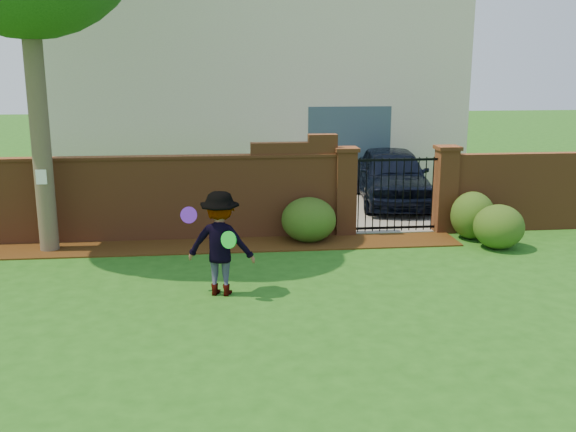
{
  "coord_description": "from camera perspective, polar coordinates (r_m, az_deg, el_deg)",
  "views": [
    {
      "loc": [
        -0.29,
        -9.35,
        3.59
      ],
      "look_at": [
        0.89,
        1.4,
        1.05
      ],
      "focal_mm": 40.64,
      "sensor_mm": 36.0,
      "label": 1
    }
  ],
  "objects": [
    {
      "name": "shrub_left",
      "position": [
        13.37,
        1.82,
        -0.33
      ],
      "size": [
        1.13,
        1.13,
        0.92
      ],
      "primitive_type": "ellipsoid",
      "color": "#204715",
      "rests_on": "ground"
    },
    {
      "name": "frisbee_green",
      "position": [
        9.92,
        -5.21,
        -2.09
      ],
      "size": [
        0.26,
        0.2,
        0.27
      ],
      "primitive_type": "cylinder",
      "rotation": [
        1.43,
        0.0,
        -0.61
      ],
      "color": "green",
      "rests_on": "man"
    },
    {
      "name": "driveway",
      "position": [
        18.12,
        5.93,
        1.73
      ],
      "size": [
        3.2,
        8.0,
        0.01
      ],
      "primitive_type": "cube",
      "color": "gray",
      "rests_on": "ground"
    },
    {
      "name": "house",
      "position": [
        21.39,
        -2.87,
        12.05
      ],
      "size": [
        12.4,
        6.4,
        6.3
      ],
      "color": "beige",
      "rests_on": "ground"
    },
    {
      "name": "pillar_right",
      "position": [
        14.46,
        13.62,
        2.34
      ],
      "size": [
        0.5,
        0.5,
        1.88
      ],
      "color": "brown",
      "rests_on": "ground"
    },
    {
      "name": "iron_gate",
      "position": [
        14.15,
        9.4,
        1.88
      ],
      "size": [
        1.78,
        0.03,
        1.6
      ],
      "color": "black",
      "rests_on": "ground"
    },
    {
      "name": "brick_wall_return",
      "position": [
        15.27,
        20.68,
        2.02
      ],
      "size": [
        4.0,
        0.25,
        1.7
      ],
      "primitive_type": "cube",
      "color": "brown",
      "rests_on": "ground"
    },
    {
      "name": "car",
      "position": [
        17.02,
        9.21,
        3.38
      ],
      "size": [
        2.24,
        4.49,
        1.47
      ],
      "primitive_type": "imported",
      "rotation": [
        0.0,
        0.0,
        -0.12
      ],
      "color": "black",
      "rests_on": "ground"
    },
    {
      "name": "pillar_left",
      "position": [
        13.87,
        5.03,
        2.22
      ],
      "size": [
        0.5,
        0.5,
        1.88
      ],
      "color": "brown",
      "rests_on": "ground"
    },
    {
      "name": "shrub_middle",
      "position": [
        14.12,
        15.85,
        0.05
      ],
      "size": [
        0.91,
        0.91,
        1.0
      ],
      "primitive_type": "ellipsoid",
      "color": "#204715",
      "rests_on": "ground"
    },
    {
      "name": "mulch_bed",
      "position": [
        13.2,
        -8.91,
        -2.66
      ],
      "size": [
        11.1,
        1.08,
        0.03
      ],
      "primitive_type": "cube",
      "color": "#371E0A",
      "rests_on": "ground"
    },
    {
      "name": "ground",
      "position": [
        10.02,
        -4.23,
        -7.84
      ],
      "size": [
        80.0,
        80.0,
        0.01
      ],
      "primitive_type": "cube",
      "color": "#205916",
      "rests_on": "ground"
    },
    {
      "name": "paper_notice",
      "position": [
        13.16,
        -20.79,
        3.21
      ],
      "size": [
        0.2,
        0.01,
        0.28
      ],
      "primitive_type": "cube",
      "color": "white",
      "rests_on": "tree"
    },
    {
      "name": "shrub_right",
      "position": [
        13.53,
        17.96,
        -0.9
      ],
      "size": [
        0.99,
        0.99,
        0.88
      ],
      "primitive_type": "ellipsoid",
      "color": "#204715",
      "rests_on": "ground"
    },
    {
      "name": "man",
      "position": [
        10.26,
        -5.99,
        -2.45
      ],
      "size": [
        1.2,
        0.88,
        1.67
      ],
      "primitive_type": "imported",
      "rotation": [
        0.0,
        0.0,
        2.88
      ],
      "color": "gray",
      "rests_on": "ground"
    },
    {
      "name": "brick_wall",
      "position": [
        13.72,
        -13.35,
        1.66
      ],
      "size": [
        8.7,
        0.31,
        2.16
      ],
      "color": "brown",
      "rests_on": "ground"
    },
    {
      "name": "frisbee_purple",
      "position": [
        10.11,
        -8.67,
        0.09
      ],
      "size": [
        0.27,
        0.11,
        0.26
      ],
      "primitive_type": "cylinder",
      "rotation": [
        1.36,
        0.0,
        -0.14
      ],
      "color": "#631FC5",
      "rests_on": "man"
    }
  ]
}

